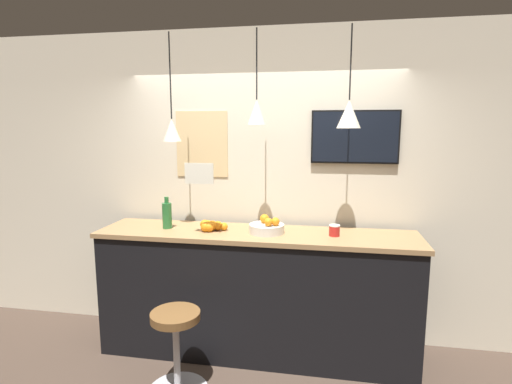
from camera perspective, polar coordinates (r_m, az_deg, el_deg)
back_wall at (r=3.79m, az=1.11°, el=0.75°), size 8.00×0.06×2.90m
service_counter at (r=3.64m, az=0.00°, el=-14.24°), size 2.76×0.61×1.12m
bar_stool at (r=3.26m, az=-11.33°, el=-20.22°), size 0.46×0.46×0.65m
fruit_bowl at (r=3.42m, az=1.58°, el=-5.07°), size 0.30×0.30×0.15m
orange_pile at (r=3.53m, az=-6.48°, el=-4.81°), size 0.26×0.21×0.09m
juice_bottle at (r=3.64m, az=-12.59°, el=-3.22°), size 0.08×0.08×0.29m
spread_jar at (r=3.39m, az=11.13°, el=-5.41°), size 0.09×0.09×0.09m
pendant_lamp_left at (r=3.58m, az=-11.92°, el=8.77°), size 0.16×0.16×0.92m
pendant_lamp_middle at (r=3.37m, az=0.10°, el=11.41°), size 0.15×0.15×0.77m
pendant_lamp_right at (r=3.32m, az=13.14°, el=10.83°), size 0.19×0.19×0.80m
mounted_tv at (r=3.66m, az=13.94°, el=7.63°), size 0.76×0.04×0.47m
hanging_menu_board at (r=3.25m, az=-8.14°, el=2.63°), size 0.24×0.01×0.17m
wall_poster at (r=3.85m, az=-7.75°, el=6.79°), size 0.50×0.01×0.62m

